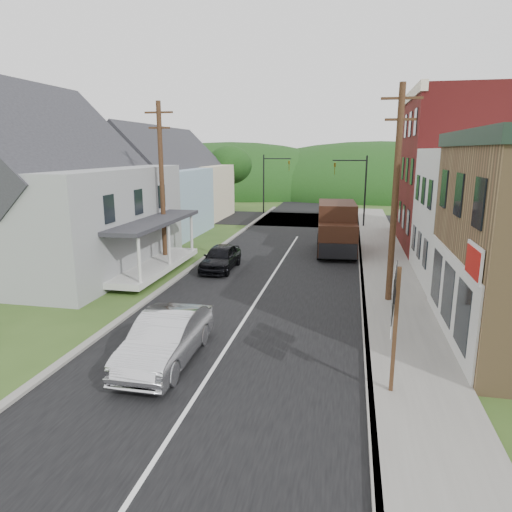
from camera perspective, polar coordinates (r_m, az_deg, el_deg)
The scene contains 24 objects.
ground at distance 17.64m, azimuth -1.60°, elevation -8.24°, with size 120.00×120.00×0.00m, color #2D4719.
road at distance 27.04m, azimuth 3.26°, elevation -0.67°, with size 9.00×90.00×0.02m, color black.
cross_road at distance 43.63m, azimuth 6.57°, elevation 4.53°, with size 60.00×9.00×0.02m, color black.
sidewalk_right at distance 24.90m, azimuth 16.12°, elevation -2.20°, with size 2.80×55.00×0.15m, color slate.
curb_right at distance 24.83m, azimuth 13.01°, elevation -2.06°, with size 0.20×55.00×0.15m, color slate.
curb_left at distance 26.22m, azimuth -7.50°, elevation -1.06°, with size 0.30×55.00×0.12m, color slate.
storefront_white at distance 24.86m, azimuth 29.19°, elevation 4.11°, with size 8.00×7.00×6.50m, color silver.
storefront_red at distance 33.86m, azimuth 24.82°, elevation 9.50°, with size 8.00×12.00×10.00m, color maroon.
house_gray at distance 27.17m, azimuth -24.15°, elevation 7.34°, with size 10.20×12.24×8.35m.
house_blue at distance 36.26m, azimuth -12.59°, elevation 8.46°, with size 7.14×8.16×7.28m.
house_cream at distance 44.78m, azimuth -8.45°, elevation 9.45°, with size 7.14×8.16×7.28m.
utility_pole_right at distance 19.65m, azimuth 17.02°, elevation 7.38°, with size 1.60×0.26×9.00m.
utility_pole_left at distance 26.17m, azimuth -11.68°, elevation 8.96°, with size 1.60×0.26×9.00m.
traffic_signal_right at distance 39.59m, azimuth 12.52°, elevation 8.92°, with size 2.87×0.20×6.00m.
traffic_signal_left at distance 47.27m, azimuth 1.81°, elevation 9.84°, with size 2.87×0.20×6.00m.
tree_left_b at distance 34.91m, azimuth -25.28°, elevation 9.34°, with size 4.80×4.80×6.94m.
tree_left_c at distance 42.61m, azimuth -21.13°, elevation 11.58°, with size 5.80×5.80×8.41m.
tree_left_d at distance 49.69m, azimuth -3.32°, elevation 11.29°, with size 4.80×4.80×6.94m.
forested_ridge at distance 71.38m, azimuth 8.65°, elevation 7.77°, with size 90.00×30.00×16.00m, color black.
silver_sedan at distance 14.46m, azimuth -11.17°, elevation -10.14°, with size 1.64×4.70×1.55m, color silver.
dark_sedan at distance 25.00m, azimuth -4.44°, elevation -0.22°, with size 1.61×4.01×1.37m, color black.
delivery_van at distance 29.33m, azimuth 10.04°, elevation 3.45°, with size 2.70×5.85×3.19m.
route_sign_cluster at distance 12.34m, azimuth 16.92°, elevation -6.70°, with size 0.31×1.94×3.41m.
warning_sign at distance 15.84m, azimuth 17.07°, elevation -4.23°, with size 0.14×0.74×2.68m.
Camera 1 is at (3.80, -15.99, 6.41)m, focal length 32.00 mm.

